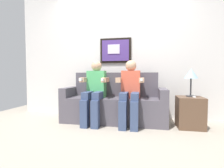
{
  "coord_description": "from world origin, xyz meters",
  "views": [
    {
      "loc": [
        0.57,
        -2.7,
        0.85
      ],
      "look_at": [
        0.0,
        0.15,
        0.7
      ],
      "focal_mm": 27.21,
      "sensor_mm": 36.0,
      "label": 1
    }
  ],
  "objects_px": {
    "person_on_right": "(130,90)",
    "side_table_right": "(190,112)",
    "person_on_left": "(95,89)",
    "spare_remote_on_table": "(194,97)",
    "table_lamp": "(191,75)",
    "couch": "(114,105)"
  },
  "relations": [
    {
      "from": "person_on_right",
      "to": "side_table_right",
      "type": "bearing_deg",
      "value": 3.62
    },
    {
      "from": "person_on_left",
      "to": "spare_remote_on_table",
      "type": "height_order",
      "value": "person_on_left"
    },
    {
      "from": "side_table_right",
      "to": "table_lamp",
      "type": "height_order",
      "value": "table_lamp"
    },
    {
      "from": "spare_remote_on_table",
      "to": "table_lamp",
      "type": "bearing_deg",
      "value": 109.26
    },
    {
      "from": "side_table_right",
      "to": "table_lamp",
      "type": "distance_m",
      "value": 0.61
    },
    {
      "from": "spare_remote_on_table",
      "to": "couch",
      "type": "bearing_deg",
      "value": 174.17
    },
    {
      "from": "person_on_right",
      "to": "side_table_right",
      "type": "relative_size",
      "value": 2.22
    },
    {
      "from": "person_on_left",
      "to": "person_on_right",
      "type": "xyz_separation_m",
      "value": [
        0.62,
        0.0,
        -0.0
      ]
    },
    {
      "from": "person_on_right",
      "to": "table_lamp",
      "type": "height_order",
      "value": "person_on_right"
    },
    {
      "from": "spare_remote_on_table",
      "to": "person_on_left",
      "type": "bearing_deg",
      "value": -178.86
    },
    {
      "from": "person_on_left",
      "to": "table_lamp",
      "type": "height_order",
      "value": "person_on_left"
    },
    {
      "from": "side_table_right",
      "to": "table_lamp",
      "type": "bearing_deg",
      "value": 71.3
    },
    {
      "from": "side_table_right",
      "to": "couch",
      "type": "bearing_deg",
      "value": 175.26
    },
    {
      "from": "couch",
      "to": "side_table_right",
      "type": "xyz_separation_m",
      "value": [
        1.28,
        -0.11,
        -0.06
      ]
    },
    {
      "from": "person_on_left",
      "to": "side_table_right",
      "type": "bearing_deg",
      "value": 2.22
    },
    {
      "from": "person_on_left",
      "to": "spare_remote_on_table",
      "type": "xyz_separation_m",
      "value": [
        1.63,
        0.03,
        -0.1
      ]
    },
    {
      "from": "spare_remote_on_table",
      "to": "person_on_right",
      "type": "bearing_deg",
      "value": -178.18
    },
    {
      "from": "couch",
      "to": "side_table_right",
      "type": "relative_size",
      "value": 3.7
    },
    {
      "from": "person_on_left",
      "to": "person_on_right",
      "type": "bearing_deg",
      "value": 0.04
    },
    {
      "from": "person_on_left",
      "to": "person_on_right",
      "type": "height_order",
      "value": "same"
    },
    {
      "from": "couch",
      "to": "person_on_right",
      "type": "height_order",
      "value": "person_on_right"
    },
    {
      "from": "table_lamp",
      "to": "side_table_right",
      "type": "bearing_deg",
      "value": -108.7
    }
  ]
}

